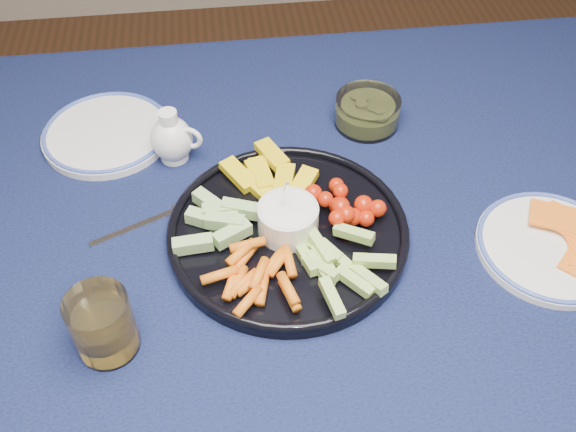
{
  "coord_description": "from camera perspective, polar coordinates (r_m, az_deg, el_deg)",
  "views": [
    {
      "loc": [
        -0.18,
        -0.65,
        1.49
      ],
      "look_at": [
        -0.1,
        -0.02,
        0.79
      ],
      "focal_mm": 40.0,
      "sensor_mm": 36.0,
      "label": 1
    }
  ],
  "objects": [
    {
      "name": "cheese_plate",
      "position": [
        1.03,
        22.36,
        -2.41
      ],
      "size": [
        0.22,
        0.22,
        0.03
      ],
      "color": "white",
      "rests_on": "dining_table"
    },
    {
      "name": "crudite_platter",
      "position": [
        0.96,
        -0.16,
        -1.09
      ],
      "size": [
        0.36,
        0.36,
        0.12
      ],
      "color": "black",
      "rests_on": "dining_table"
    },
    {
      "name": "fork_left",
      "position": [
        1.02,
        -11.91,
        -0.37
      ],
      "size": [
        0.16,
        0.08,
        0.0
      ],
      "color": "silver",
      "rests_on": "dining_table"
    },
    {
      "name": "side_plate_extra",
      "position": [
        1.18,
        -15.8,
        7.13
      ],
      "size": [
        0.22,
        0.22,
        0.02
      ],
      "color": "white",
      "rests_on": "dining_table"
    },
    {
      "name": "dining_table",
      "position": [
        1.07,
        5.22,
        -3.64
      ],
      "size": [
        1.67,
        1.07,
        0.75
      ],
      "color": "#493018",
      "rests_on": "ground"
    },
    {
      "name": "creamer_pitcher",
      "position": [
        1.09,
        -10.24,
        6.79
      ],
      "size": [
        0.09,
        0.07,
        0.1
      ],
      "color": "white",
      "rests_on": "dining_table"
    },
    {
      "name": "fork_right",
      "position": [
        1.01,
        21.64,
        -4.35
      ],
      "size": [
        0.14,
        0.15,
        0.0
      ],
      "color": "silver",
      "rests_on": "dining_table"
    },
    {
      "name": "juice_tumbler",
      "position": [
        0.86,
        -16.07,
        -9.47
      ],
      "size": [
        0.08,
        0.08,
        0.1
      ],
      "color": "silver",
      "rests_on": "dining_table"
    },
    {
      "name": "pickle_bowl",
      "position": [
        1.16,
        7.06,
        9.12
      ],
      "size": [
        0.12,
        0.12,
        0.05
      ],
      "color": "silver",
      "rests_on": "dining_table"
    }
  ]
}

